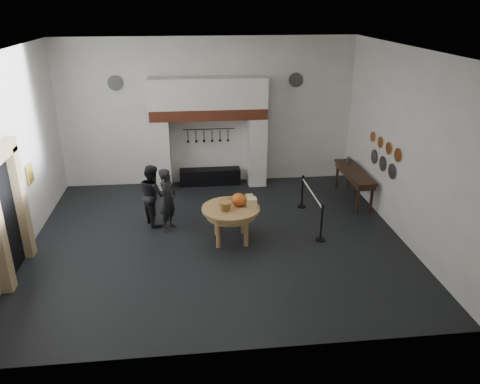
{
  "coord_description": "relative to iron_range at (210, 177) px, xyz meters",
  "views": [
    {
      "loc": [
        -0.59,
        -10.23,
        5.5
      ],
      "look_at": [
        0.51,
        -0.29,
        1.35
      ],
      "focal_mm": 35.0,
      "sensor_mm": 36.0,
      "label": 1
    }
  ],
  "objects": [
    {
      "name": "wall_right",
      "position": [
        4.5,
        -3.72,
        2.0
      ],
      "size": [
        0.02,
        8.0,
        4.5
      ],
      "primitive_type": "cube",
      "color": "white",
      "rests_on": "floor"
    },
    {
      "name": "chimney_pier_left",
      "position": [
        -1.48,
        -0.07,
        0.82
      ],
      "size": [
        0.55,
        0.7,
        2.15
      ],
      "primitive_type": "cube",
      "color": "silver",
      "rests_on": "floor"
    },
    {
      "name": "pumpkin",
      "position": [
        0.51,
        -3.71,
        0.78
      ],
      "size": [
        0.36,
        0.36,
        0.31
      ],
      "primitive_type": "ellipsoid",
      "color": "#DD511F",
      "rests_on": "work_table"
    },
    {
      "name": "cheese_block_small",
      "position": [
        0.79,
        -3.56,
        0.72
      ],
      "size": [
        0.18,
        0.18,
        0.2
      ],
      "primitive_type": "cube",
      "color": "#D0CA7C",
      "rests_on": "work_table"
    },
    {
      "name": "door_jamb_far",
      "position": [
        -4.38,
        -4.02,
        1.05
      ],
      "size": [
        0.22,
        0.3,
        2.6
      ],
      "primitive_type": "cube",
      "color": "tan",
      "rests_on": "floor"
    },
    {
      "name": "wicker_basket",
      "position": [
        0.16,
        -3.96,
        0.73
      ],
      "size": [
        0.37,
        0.37,
        0.22
      ],
      "primitive_type": "cone",
      "rotation": [
        3.14,
        0.0,
        0.18
      ],
      "color": "#A47E3C",
      "rests_on": "work_table"
    },
    {
      "name": "wall_front",
      "position": [
        0.0,
        -7.72,
        2.0
      ],
      "size": [
        9.0,
        0.02,
        4.5
      ],
      "primitive_type": "cube",
      "color": "white",
      "rests_on": "floor"
    },
    {
      "name": "barrier_post_near",
      "position": [
        2.49,
        -4.07,
        0.2
      ],
      "size": [
        0.05,
        0.05,
        0.9
      ],
      "primitive_type": "cylinder",
      "color": "black",
      "rests_on": "floor"
    },
    {
      "name": "pewter_plate_back_right",
      "position": [
        2.7,
        0.24,
        2.95
      ],
      "size": [
        0.44,
        0.03,
        0.44
      ],
      "primitive_type": "cylinder",
      "rotation": [
        1.57,
        0.0,
        0.0
      ],
      "color": "#4C4C51",
      "rests_on": "wall_back"
    },
    {
      "name": "side_table",
      "position": [
        4.1,
        -1.72,
        0.62
      ],
      "size": [
        0.55,
        2.2,
        0.06
      ],
      "primitive_type": "cube",
      "color": "#342013",
      "rests_on": "floor"
    },
    {
      "name": "floor",
      "position": [
        0.0,
        -3.72,
        -0.25
      ],
      "size": [
        9.0,
        8.0,
        0.02
      ],
      "primitive_type": "cube",
      "color": "black",
      "rests_on": "ground"
    },
    {
      "name": "hearth_brick_band",
      "position": [
        0.0,
        -0.07,
        2.06
      ],
      "size": [
        3.5,
        0.72,
        0.32
      ],
      "primitive_type": "cube",
      "color": "#9E442B",
      "rests_on": "chimney_pier_left"
    },
    {
      "name": "pewter_plate_mid",
      "position": [
        4.46,
        -2.72,
        1.2
      ],
      "size": [
        0.03,
        0.4,
        0.4
      ],
      "primitive_type": "cylinder",
      "rotation": [
        0.0,
        1.57,
        0.0
      ],
      "color": "#4C4C51",
      "rests_on": "wall_right"
    },
    {
      "name": "copper_pan_d",
      "position": [
        4.46,
        -1.87,
        1.7
      ],
      "size": [
        0.03,
        0.28,
        0.28
      ],
      "primitive_type": "cylinder",
      "rotation": [
        0.0,
        1.57,
        0.0
      ],
      "color": "#C6662D",
      "rests_on": "wall_right"
    },
    {
      "name": "pewter_plate_back_left",
      "position": [
        -2.7,
        0.24,
        2.95
      ],
      "size": [
        0.44,
        0.03,
        0.44
      ],
      "primitive_type": "cylinder",
      "rotation": [
        1.57,
        0.0,
        0.0
      ],
      "color": "#4C4C51",
      "rests_on": "wall_back"
    },
    {
      "name": "visitor_far",
      "position": [
        -1.61,
        -2.64,
        0.55
      ],
      "size": [
        0.88,
        0.96,
        1.61
      ],
      "primitive_type": "imported",
      "rotation": [
        0.0,
        0.0,
        2.0
      ],
      "color": "black",
      "rests_on": "floor"
    },
    {
      "name": "barrier_post_far",
      "position": [
        2.49,
        -2.07,
        0.2
      ],
      "size": [
        0.05,
        0.05,
        0.9
      ],
      "primitive_type": "cylinder",
      "color": "black",
      "rests_on": "floor"
    },
    {
      "name": "copper_pan_c",
      "position": [
        4.46,
        -2.42,
        1.7
      ],
      "size": [
        0.03,
        0.3,
        0.3
      ],
      "primitive_type": "cylinder",
      "rotation": [
        0.0,
        1.57,
        0.0
      ],
      "color": "#C6662D",
      "rests_on": "wall_right"
    },
    {
      "name": "wall_plaque",
      "position": [
        -4.45,
        -2.92,
        1.35
      ],
      "size": [
        0.05,
        0.34,
        0.44
      ],
      "primitive_type": "cube",
      "color": "gold",
      "rests_on": "wall_left"
    },
    {
      "name": "barrier_rope",
      "position": [
        2.49,
        -3.07,
        0.6
      ],
      "size": [
        0.04,
        2.0,
        0.04
      ],
      "primitive_type": "cylinder",
      "rotation": [
        1.57,
        0.0,
        0.0
      ],
      "color": "white",
      "rests_on": "barrier_post_near"
    },
    {
      "name": "visitor_near",
      "position": [
        -1.21,
        -3.04,
        0.57
      ],
      "size": [
        0.61,
        0.71,
        1.64
      ],
      "primitive_type": "imported",
      "rotation": [
        0.0,
        0.0,
        1.13
      ],
      "color": "black",
      "rests_on": "floor"
    },
    {
      "name": "work_table",
      "position": [
        0.31,
        -3.81,
        0.59
      ],
      "size": [
        1.62,
        1.62,
        0.07
      ],
      "primitive_type": "cylinder",
      "rotation": [
        0.0,
        0.0,
        0.18
      ],
      "color": "tan",
      "rests_on": "floor"
    },
    {
      "name": "door_recess",
      "position": [
        -4.47,
        -4.72,
        1.0
      ],
      "size": [
        0.04,
        1.1,
        2.5
      ],
      "primitive_type": "cube",
      "color": "black",
      "rests_on": "floor"
    },
    {
      "name": "wall_back",
      "position": [
        0.0,
        0.28,
        2.0
      ],
      "size": [
        9.0,
        0.02,
        4.5
      ],
      "primitive_type": "cube",
      "color": "white",
      "rests_on": "floor"
    },
    {
      "name": "wall_left",
      "position": [
        -4.5,
        -3.72,
        2.0
      ],
      "size": [
        0.02,
        8.0,
        4.5
      ],
      "primitive_type": "cube",
      "color": "white",
      "rests_on": "floor"
    },
    {
      "name": "copper_pan_b",
      "position": [
        4.46,
        -2.97,
        1.7
      ],
      "size": [
        0.03,
        0.32,
        0.32
      ],
      "primitive_type": "cylinder",
      "rotation": [
        0.0,
        1.57,
        0.0
      ],
      "color": "#C6662D",
      "rests_on": "wall_right"
    },
    {
      "name": "pewter_plate_right",
      "position": [
        4.46,
        -2.12,
        1.2
      ],
      "size": [
        0.03,
        0.4,
        0.4
      ],
      "primitive_type": "cylinder",
      "rotation": [
        0.0,
        1.57,
        0.0
      ],
      "color": "#4C4C51",
      "rests_on": "wall_right"
    },
    {
      "name": "utensil_rail",
      "position": [
        0.0,
        0.2,
        1.5
      ],
      "size": [
        1.6,
        0.02,
        0.02
      ],
      "primitive_type": "cylinder",
      "rotation": [
        0.0,
        1.57,
        0.0
      ],
      "color": "black",
      "rests_on": "wall_back"
    },
    {
      "name": "chimney_hood",
      "position": [
        0.0,
        -0.07,
        2.67
      ],
      "size": [
        3.5,
        0.7,
        0.9
      ],
      "primitive_type": "cube",
      "color": "silver",
      "rests_on": "hearth_brick_band"
    },
    {
      "name": "chimney_pier_right",
      "position": [
        1.48,
        -0.07,
        0.82
      ],
      "size": [
        0.55,
        0.7,
        2.15
      ],
      "primitive_type": "cube",
      "color": "silver",
      "rests_on": "floor"
    },
    {
      "name": "iron_range",
      "position": [
        0.0,
        0.0,
        0.0
      ],
      "size": [
        1.9,
        0.45,
        0.5
      ],
      "primitive_type": "cube",
      "color": "black",
      "rests_on": "floor"
    },
    {
      "name": "copper_pan_a",
      "position": [
        4.46,
        -3.52,
        1.7
      ],
      "size": [
        0.03,
        0.34,
        0.34
      ],
      "primitive_type": "cylinder",
      "rotation": [
        0.0,
        1.57,
        0.0
      ],
      "color": "#C6662D",
      "rests_on": "wall_right"
    },
    {
      "name": "cheese_block_big",
      "position": [
        0.81,
        -3.86,
        0.74
      ],
      "size": [
        0.22,
        0.22,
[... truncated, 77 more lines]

